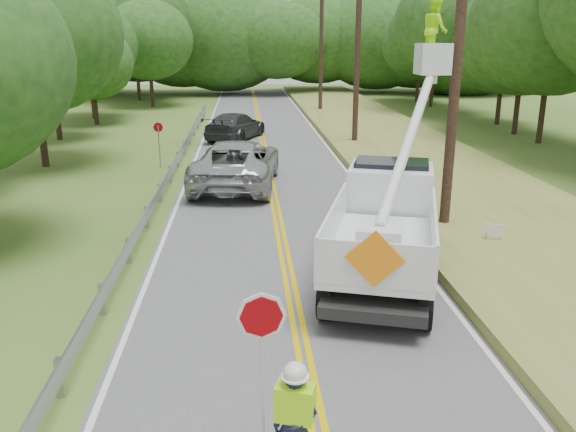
{
  "coord_description": "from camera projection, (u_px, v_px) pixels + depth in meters",
  "views": [
    {
      "loc": [
        -1.0,
        -7.6,
        5.65
      ],
      "look_at": [
        0.0,
        6.0,
        1.5
      ],
      "focal_mm": 36.44,
      "sensor_mm": 36.0,
      "label": 1
    }
  ],
  "objects": [
    {
      "name": "treeline_horizon",
      "position": [
        272.0,
        40.0,
        61.02
      ],
      "size": [
        57.95,
        14.44,
        11.75
      ],
      "color": "#1B4217",
      "rests_on": "ground"
    },
    {
      "name": "tall_grass_verge",
      "position": [
        454.0,
        186.0,
        22.78
      ],
      "size": [
        7.0,
        96.0,
        0.3
      ],
      "primitive_type": "cube",
      "color": "olive",
      "rests_on": "ground"
    },
    {
      "name": "flagger",
      "position": [
        294.0,
        417.0,
        7.54
      ],
      "size": [
        1.07,
        0.55,
        2.63
      ],
      "color": "#191E33",
      "rests_on": "road"
    },
    {
      "name": "guardrail",
      "position": [
        168.0,
        175.0,
        22.75
      ],
      "size": [
        0.18,
        48.0,
        0.77
      ],
      "color": "#96999D",
      "rests_on": "ground"
    },
    {
      "name": "bucket_truck",
      "position": [
        391.0,
        204.0,
        15.1
      ],
      "size": [
        4.47,
        7.45,
        6.71
      ],
      "color": "black",
      "rests_on": "road"
    },
    {
      "name": "treeline_right",
      "position": [
        544.0,
        27.0,
        32.58
      ],
      "size": [
        11.99,
        51.84,
        12.29
      ],
      "color": "#332319",
      "rests_on": "ground"
    },
    {
      "name": "ground",
      "position": [
        317.0,
        423.0,
        8.97
      ],
      "size": [
        140.0,
        140.0,
        0.0
      ],
      "primitive_type": "plane",
      "color": "#40601F",
      "rests_on": "ground"
    },
    {
      "name": "utility_poles",
      "position": [
        389.0,
        48.0,
        24.02
      ],
      "size": [
        1.6,
        43.3,
        10.0
      ],
      "color": "black",
      "rests_on": "ground"
    },
    {
      "name": "treeline_left",
      "position": [
        93.0,
        35.0,
        37.46
      ],
      "size": [
        10.92,
        55.13,
        12.05
      ],
      "color": "#332319",
      "rests_on": "ground"
    },
    {
      "name": "suv_darkgrey",
      "position": [
        235.0,
        126.0,
        33.9
      ],
      "size": [
        3.97,
        5.69,
        1.53
      ],
      "primitive_type": "imported",
      "rotation": [
        0.0,
        0.0,
        2.76
      ],
      "color": "#323439",
      "rests_on": "road"
    },
    {
      "name": "stop_sign_permanent",
      "position": [
        159.0,
        139.0,
        26.18
      ],
      "size": [
        0.44,
        0.06,
        2.08
      ],
      "color": "#96999D",
      "rests_on": "ground"
    },
    {
      "name": "road",
      "position": [
        273.0,
        193.0,
        22.32
      ],
      "size": [
        7.2,
        96.0,
        0.03
      ],
      "color": "#545456",
      "rests_on": "ground"
    },
    {
      "name": "suv_silver",
      "position": [
        237.0,
        163.0,
        23.06
      ],
      "size": [
        3.79,
        6.92,
        1.84
      ],
      "primitive_type": "imported",
      "rotation": [
        0.0,
        0.0,
        3.03
      ],
      "color": "#ADB0B3",
      "rests_on": "road"
    },
    {
      "name": "yard_sign",
      "position": [
        494.0,
        231.0,
        16.19
      ],
      "size": [
        0.48,
        0.23,
        0.74
      ],
      "color": "white",
      "rests_on": "ground"
    }
  ]
}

